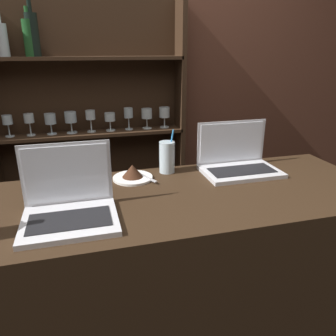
# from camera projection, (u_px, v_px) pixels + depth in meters

# --- Properties ---
(bar_counter) EXTENTS (2.01, 0.62, 0.96)m
(bar_counter) POSITION_uv_depth(u_px,v_px,m) (139.00, 300.00, 1.40)
(bar_counter) COLOR black
(bar_counter) RESTS_ON ground_plane
(back_wall) EXTENTS (7.00, 0.06, 2.70)m
(back_wall) POSITION_uv_depth(u_px,v_px,m) (104.00, 73.00, 2.07)
(back_wall) COLOR brown
(back_wall) RESTS_ON ground_plane
(back_shelf) EXTENTS (1.19, 0.18, 1.80)m
(back_shelf) POSITION_uv_depth(u_px,v_px,m) (90.00, 138.00, 2.11)
(back_shelf) COLOR #332114
(back_shelf) RESTS_ON ground_plane
(laptop_near) EXTENTS (0.30, 0.25, 0.24)m
(laptop_near) POSITION_uv_depth(u_px,v_px,m) (69.00, 204.00, 1.08)
(laptop_near) COLOR silver
(laptop_near) RESTS_ON bar_counter
(laptop_far) EXTENTS (0.34, 0.23, 0.22)m
(laptop_far) POSITION_uv_depth(u_px,v_px,m) (237.00, 161.00, 1.51)
(laptop_far) COLOR silver
(laptop_far) RESTS_ON bar_counter
(cake_plate) EXTENTS (0.17, 0.18, 0.07)m
(cake_plate) POSITION_uv_depth(u_px,v_px,m) (133.00, 174.00, 1.42)
(cake_plate) COLOR white
(cake_plate) RESTS_ON bar_counter
(water_glass) EXTENTS (0.07, 0.07, 0.20)m
(water_glass) POSITION_uv_depth(u_px,v_px,m) (167.00, 157.00, 1.48)
(water_glass) COLOR silver
(water_glass) RESTS_ON bar_counter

